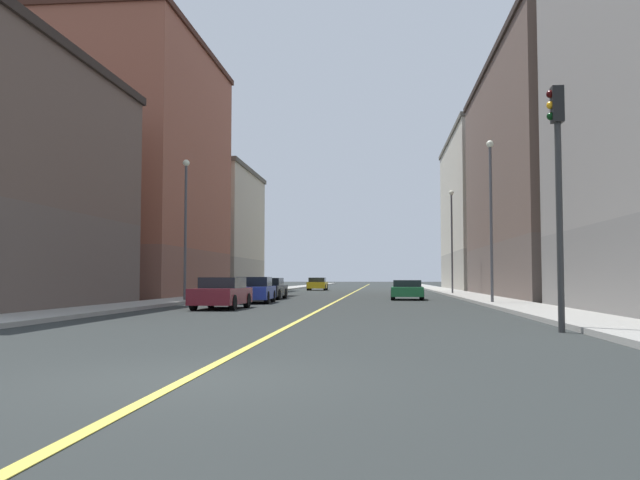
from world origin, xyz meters
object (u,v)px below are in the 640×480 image
building_left_mid (571,178)px  car_maroon (222,293)px  street_lamp_right_near (186,215)px  car_black (269,289)px  street_lamp_left_near (491,205)px  car_green (407,290)px  building_right_midblock (129,170)px  car_blue (254,290)px  building_right_distant (196,231)px  street_lamp_left_far (452,231)px  building_left_far (501,213)px  car_yellow (317,284)px  traffic_light_left_near (558,172)px

building_left_mid → car_maroon: (-19.58, -17.67, -7.41)m
street_lamp_right_near → car_black: street_lamp_right_near is taller
street_lamp_left_near → car_green: (-3.84, 7.27, -4.32)m
building_right_midblock → car_blue: 17.30m
building_right_distant → street_lamp_left_far: size_ratio=1.85×
car_blue → street_lamp_right_near: bearing=-179.2°
building_left_far → building_right_distant: (-30.58, -9.72, -2.38)m
car_black → car_yellow: (0.21, 28.31, 0.02)m
building_left_far → street_lamp_left_far: 21.89m
street_lamp_right_near → building_left_far: bearing=58.0°
street_lamp_left_far → car_maroon: street_lamp_left_far is taller
building_right_midblock → car_maroon: 21.82m
building_left_mid → car_maroon: 27.39m
building_right_distant → car_blue: 30.00m
street_lamp_left_near → building_left_far: bearing=79.1°
street_lamp_left_near → car_green: bearing=117.8°
traffic_light_left_near → car_blue: bearing=122.1°
traffic_light_left_near → street_lamp_left_far: bearing=88.3°
building_right_midblock → building_right_distant: (0.00, 16.99, -3.06)m
building_right_midblock → street_lamp_left_near: size_ratio=2.23×
street_lamp_left_near → car_maroon: (-12.20, -5.13, -4.25)m
building_left_mid → traffic_light_left_near: size_ratio=4.09×
car_blue → street_lamp_left_near: bearing=-6.7°
street_lamp_left_far → street_lamp_right_near: bearing=-133.2°
car_green → car_yellow: (-8.27, 28.47, 0.07)m
building_left_far → car_maroon: (-19.58, -43.65, -7.57)m
car_yellow → car_blue: (0.02, -34.31, 0.01)m
traffic_light_left_near → street_lamp_right_near: 22.99m
building_right_midblock → car_maroon: building_right_midblock is taller
street_lamp_left_near → street_lamp_right_near: bearing=175.0°
traffic_light_left_near → car_blue: (-11.07, 17.63, -3.26)m
traffic_light_left_near → car_black: traffic_light_left_near is taller
traffic_light_left_near → car_green: bearing=96.9°
traffic_light_left_near → car_black: bearing=115.6°
building_left_far → car_blue: bearing=-117.7°
building_right_distant → car_maroon: 36.05m
car_maroon → car_blue: (0.11, 6.56, 0.01)m
traffic_light_left_near → car_blue: traffic_light_left_near is taller
street_lamp_right_near → car_blue: 5.48m
street_lamp_left_near → street_lamp_left_far: street_lamp_left_near is taller
car_black → car_yellow: 28.31m
traffic_light_left_near → car_green: 23.88m
building_left_mid → car_green: 14.48m
street_lamp_right_near → car_yellow: (3.71, 34.36, -4.02)m
car_green → car_yellow: car_yellow is taller
street_lamp_right_near → street_lamp_left_far: (15.82, 16.82, 0.20)m
street_lamp_right_near → car_blue: size_ratio=1.79×
traffic_light_left_near → car_black: 26.40m
building_right_distant → car_maroon: bearing=-72.0°
building_left_mid → traffic_light_left_near: building_left_mid is taller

